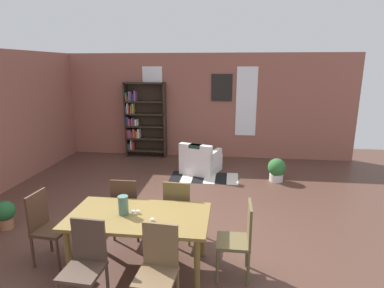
{
  "coord_description": "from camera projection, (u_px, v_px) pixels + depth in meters",
  "views": [
    {
      "loc": [
        0.87,
        -4.1,
        2.52
      ],
      "look_at": [
        0.14,
        1.83,
        1.02
      ],
      "focal_mm": 29.45,
      "sensor_mm": 36.0,
      "label": 1
    }
  ],
  "objects": [
    {
      "name": "potted_plant_corner",
      "position": [
        277.0,
        169.0,
        7.0
      ],
      "size": [
        0.39,
        0.39,
        0.52
      ],
      "color": "silver",
      "rests_on": "ground"
    },
    {
      "name": "vase_on_table",
      "position": [
        123.0,
        205.0,
        3.86
      ],
      "size": [
        0.13,
        0.13,
        0.24
      ],
      "primitive_type": "cylinder",
      "color": "#4C7266",
      "rests_on": "dining_table"
    },
    {
      "name": "framed_picture",
      "position": [
        222.0,
        88.0,
        8.46
      ],
      "size": [
        0.56,
        0.03,
        0.72
      ],
      "primitive_type": "cube",
      "color": "black"
    },
    {
      "name": "armchair_white",
      "position": [
        200.0,
        161.0,
        7.59
      ],
      "size": [
        1.02,
        1.02,
        0.75
      ],
      "color": "white",
      "rests_on": "ground"
    },
    {
      "name": "tealight_candle_2",
      "position": [
        152.0,
        220.0,
        3.71
      ],
      "size": [
        0.04,
        0.04,
        0.03
      ],
      "primitive_type": "cylinder",
      "color": "silver",
      "rests_on": "dining_table"
    },
    {
      "name": "dining_chair_far_left",
      "position": [
        127.0,
        206.0,
        4.63
      ],
      "size": [
        0.4,
        0.4,
        0.95
      ],
      "color": "#3F291E",
      "rests_on": "ground"
    },
    {
      "name": "window_pane_0",
      "position": [
        153.0,
        101.0,
        8.78
      ],
      "size": [
        0.55,
        0.02,
        1.85
      ],
      "primitive_type": "cube",
      "color": "white"
    },
    {
      "name": "dining_chair_far_right",
      "position": [
        179.0,
        208.0,
        4.54
      ],
      "size": [
        0.43,
        0.43,
        0.95
      ],
      "color": "brown",
      "rests_on": "ground"
    },
    {
      "name": "window_pane_1",
      "position": [
        246.0,
        102.0,
        8.48
      ],
      "size": [
        0.55,
        0.02,
        1.85
      ],
      "primitive_type": "cube",
      "color": "white"
    },
    {
      "name": "tealight_candle_0",
      "position": [
        138.0,
        212.0,
        3.9
      ],
      "size": [
        0.04,
        0.04,
        0.04
      ],
      "primitive_type": "cylinder",
      "color": "silver",
      "rests_on": "dining_table"
    },
    {
      "name": "dining_chair_near_left",
      "position": [
        85.0,
        262.0,
        3.31
      ],
      "size": [
        0.42,
        0.42,
        0.95
      ],
      "color": "#49372C",
      "rests_on": "ground"
    },
    {
      "name": "dining_table",
      "position": [
        139.0,
        221.0,
        3.89
      ],
      "size": [
        1.73,
        0.92,
        0.73
      ],
      "color": "brown",
      "rests_on": "ground"
    },
    {
      "name": "potted_plant_by_shelf",
      "position": [
        5.0,
        213.0,
        4.95
      ],
      "size": [
        0.32,
        0.32,
        0.46
      ],
      "color": "#9E6042",
      "rests_on": "ground"
    },
    {
      "name": "dining_chair_head_left",
      "position": [
        47.0,
        225.0,
        4.07
      ],
      "size": [
        0.43,
        0.43,
        0.95
      ],
      "color": "#462E1F",
      "rests_on": "ground"
    },
    {
      "name": "dining_chair_near_right",
      "position": [
        158.0,
        268.0,
        3.21
      ],
      "size": [
        0.43,
        0.43,
        0.95
      ],
      "color": "brown",
      "rests_on": "ground"
    },
    {
      "name": "ground_plane",
      "position": [
        168.0,
        240.0,
        4.66
      ],
      "size": [
        11.76,
        11.76,
        0.0
      ],
      "primitive_type": "plane",
      "color": "#50342A"
    },
    {
      "name": "back_wall_brick",
      "position": [
        199.0,
        106.0,
        8.73
      ],
      "size": [
        8.36,
        0.12,
        2.84
      ],
      "primitive_type": "cube",
      "color": "#995A4C",
      "rests_on": "ground"
    },
    {
      "name": "bookshelf_tall",
      "position": [
        142.0,
        120.0,
        8.78
      ],
      "size": [
        1.14,
        0.28,
        2.07
      ],
      "color": "#2D2319",
      "rests_on": "ground"
    },
    {
      "name": "tealight_candle_1",
      "position": [
        133.0,
        212.0,
        3.89
      ],
      "size": [
        0.04,
        0.04,
        0.05
      ],
      "primitive_type": "cylinder",
      "color": "silver",
      "rests_on": "dining_table"
    },
    {
      "name": "dining_chair_head_right",
      "position": [
        239.0,
        237.0,
        3.78
      ],
      "size": [
        0.4,
        0.4,
        0.95
      ],
      "color": "brown",
      "rests_on": "ground"
    },
    {
      "name": "striped_rug",
      "position": [
        204.0,
        177.0,
        7.27
      ],
      "size": [
        1.56,
        0.78,
        0.01
      ],
      "color": "black",
      "rests_on": "ground"
    }
  ]
}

